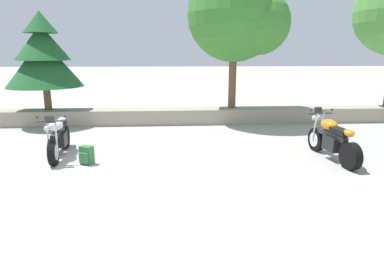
# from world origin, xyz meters

# --- Properties ---
(ground_plane) EXTENTS (120.00, 120.00, 0.00)m
(ground_plane) POSITION_xyz_m (0.00, 0.00, 0.00)
(ground_plane) COLOR #A3A099
(stone_wall) EXTENTS (36.00, 0.80, 0.55)m
(stone_wall) POSITION_xyz_m (0.00, 4.80, 0.28)
(stone_wall) COLOR gray
(stone_wall) RESTS_ON ground
(motorcycle_silver_near_left) EXTENTS (0.73, 2.06, 1.18)m
(motorcycle_silver_near_left) POSITION_xyz_m (-1.53, 1.08, 0.49)
(motorcycle_silver_near_left) COLOR black
(motorcycle_silver_near_left) RESTS_ON ground
(motorcycle_orange_centre) EXTENTS (0.67, 2.07, 1.18)m
(motorcycle_orange_centre) POSITION_xyz_m (5.24, 0.42, 0.49)
(motorcycle_orange_centre) COLOR black
(motorcycle_orange_centre) RESTS_ON ground
(rider_backpack) EXTENTS (0.35, 0.33, 0.47)m
(rider_backpack) POSITION_xyz_m (-0.67, 0.39, 0.24)
(rider_backpack) COLOR #2D6B38
(rider_backpack) RESTS_ON ground
(pine_tree_far_left) EXTENTS (2.62, 2.62, 3.44)m
(pine_tree_far_left) POSITION_xyz_m (-3.17, 4.92, 2.48)
(pine_tree_far_left) COLOR brown
(pine_tree_far_left) RESTS_ON stone_wall
(leafy_tree_mid_left) EXTENTS (3.54, 3.37, 5.05)m
(leafy_tree_mid_left) POSITION_xyz_m (3.76, 4.88, 3.84)
(leafy_tree_mid_left) COLOR brown
(leafy_tree_mid_left) RESTS_ON stone_wall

